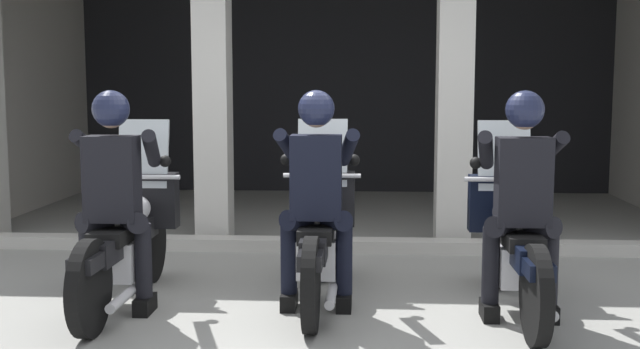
# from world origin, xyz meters

# --- Properties ---
(ground_plane) EXTENTS (80.00, 80.00, 0.00)m
(ground_plane) POSITION_xyz_m (0.00, 3.00, 0.00)
(ground_plane) COLOR gray
(station_building) EXTENTS (8.51, 4.39, 3.45)m
(station_building) POSITION_xyz_m (-0.00, 4.54, 2.13)
(station_building) COLOR black
(station_building) RESTS_ON ground
(kerb_strip) EXTENTS (8.01, 0.24, 0.12)m
(kerb_strip) POSITION_xyz_m (-0.00, 1.85, 0.06)
(kerb_strip) COLOR #B7B5AD
(kerb_strip) RESTS_ON ground
(motorcycle_left) EXTENTS (0.62, 2.04, 1.35)m
(motorcycle_left) POSITION_xyz_m (-1.42, 0.01, 0.50)
(motorcycle_left) COLOR black
(motorcycle_left) RESTS_ON ground
(police_officer_left) EXTENTS (0.63, 0.61, 1.58)m
(police_officer_left) POSITION_xyz_m (-1.42, -0.27, 0.94)
(police_officer_left) COLOR black
(police_officer_left) RESTS_ON ground
(motorcycle_center) EXTENTS (0.62, 2.04, 1.35)m
(motorcycle_center) POSITION_xyz_m (0.00, 0.19, 0.50)
(motorcycle_center) COLOR black
(motorcycle_center) RESTS_ON ground
(police_officer_center) EXTENTS (0.63, 0.61, 1.58)m
(police_officer_center) POSITION_xyz_m (0.00, -0.09, 0.94)
(police_officer_center) COLOR black
(police_officer_center) RESTS_ON ground
(motorcycle_right) EXTENTS (0.62, 2.04, 1.35)m
(motorcycle_right) POSITION_xyz_m (1.42, 0.03, 0.50)
(motorcycle_right) COLOR black
(motorcycle_right) RESTS_ON ground
(police_officer_right) EXTENTS (0.63, 0.61, 1.58)m
(police_officer_right) POSITION_xyz_m (1.42, -0.25, 0.94)
(police_officer_right) COLOR black
(police_officer_right) RESTS_ON ground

